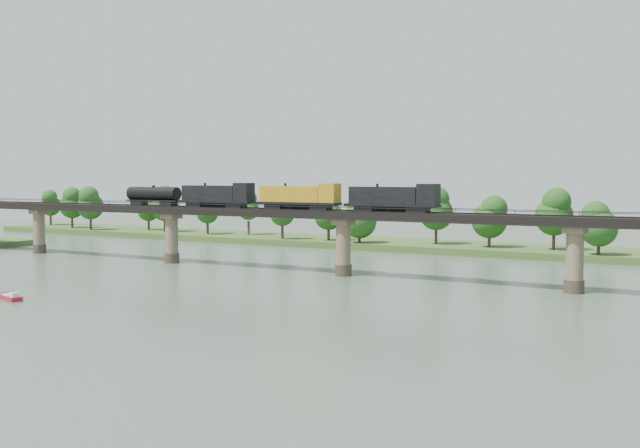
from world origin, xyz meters
The scene contains 7 objects.
ground centered at (0.00, 0.00, 0.00)m, with size 400.00×400.00×0.00m, color #3D4D3E.
far_bank centered at (0.00, 85.00, 0.80)m, with size 300.00×24.00×1.60m, color #315020.
bridge centered at (0.00, 30.00, 5.46)m, with size 236.00×30.00×11.50m.
bridge_superstructure centered at (0.00, 30.00, 11.79)m, with size 220.00×4.90×0.75m.
far_treeline centered at (-8.21, 80.52, 8.83)m, with size 289.06×17.54×13.60m.
freight_train centered at (-15.73, 30.00, 13.78)m, with size 69.49×2.71×4.78m.
motorboat centered at (-26.08, -18.86, 0.42)m, with size 4.69×2.77×1.24m.
Camera 1 is at (69.87, -91.89, 17.50)m, focal length 45.00 mm.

